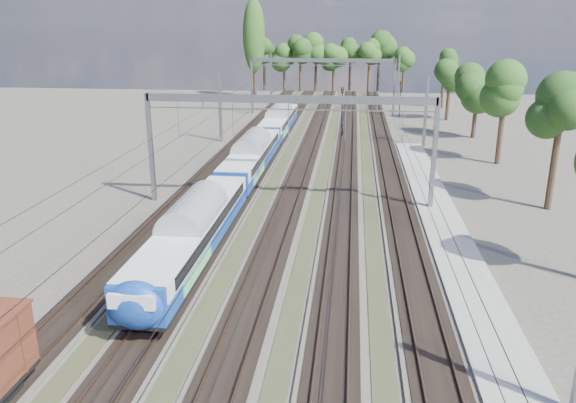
# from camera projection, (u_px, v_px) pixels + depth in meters

# --- Properties ---
(track_bed) EXTENTS (21.00, 130.00, 0.34)m
(track_bed) POSITION_uv_depth(u_px,v_px,m) (304.00, 161.00, 60.74)
(track_bed) COLOR #47423A
(track_bed) RESTS_ON ground
(platform) EXTENTS (3.00, 70.00, 0.30)m
(platform) POSITION_uv_depth(u_px,v_px,m) (457.00, 257.00, 35.76)
(platform) COLOR gray
(platform) RESTS_ON ground
(catenary) EXTENTS (25.65, 130.00, 9.00)m
(catenary) POSITION_uv_depth(u_px,v_px,m) (313.00, 94.00, 66.06)
(catenary) COLOR slate
(catenary) RESTS_ON ground
(tree_belt) EXTENTS (39.62, 99.13, 12.06)m
(tree_belt) POSITION_uv_depth(u_px,v_px,m) (362.00, 57.00, 104.45)
(tree_belt) COLOR black
(tree_belt) RESTS_ON ground
(poplar) EXTENTS (4.40, 4.40, 19.04)m
(poplar) POSITION_uv_depth(u_px,v_px,m) (254.00, 36.00, 108.88)
(poplar) COLOR black
(poplar) RESTS_ON ground
(emu_train) EXTENTS (2.91, 61.47, 4.25)m
(emu_train) POSITION_uv_depth(u_px,v_px,m) (251.00, 153.00, 53.72)
(emu_train) COLOR black
(emu_train) RESTS_ON ground
(worker) EXTENTS (0.47, 0.71, 1.90)m
(worker) POSITION_uv_depth(u_px,v_px,m) (343.00, 131.00, 73.27)
(worker) COLOR black
(worker) RESTS_ON ground
(signal_near) EXTENTS (0.40, 0.36, 5.92)m
(signal_near) POSITION_uv_depth(u_px,v_px,m) (342.00, 103.00, 77.99)
(signal_near) COLOR black
(signal_near) RESTS_ON ground
(signal_far) EXTENTS (0.40, 0.36, 5.74)m
(signal_far) POSITION_uv_depth(u_px,v_px,m) (400.00, 94.00, 88.58)
(signal_far) COLOR black
(signal_far) RESTS_ON ground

